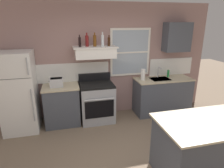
# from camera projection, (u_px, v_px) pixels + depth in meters

# --- Properties ---
(back_wall) EXTENTS (5.40, 0.11, 2.70)m
(back_wall) POSITION_uv_depth(u_px,v_px,m) (105.00, 61.00, 4.71)
(back_wall) COLOR gray
(back_wall) RESTS_ON ground_plane
(refrigerator) EXTENTS (0.70, 0.72, 1.71)m
(refrigerator) POSITION_uv_depth(u_px,v_px,m) (19.00, 93.00, 4.06)
(refrigerator) COLOR white
(refrigerator) RESTS_ON ground_plane
(counter_left_of_stove) EXTENTS (0.79, 0.63, 0.91)m
(counter_left_of_stove) POSITION_uv_depth(u_px,v_px,m) (62.00, 105.00, 4.44)
(counter_left_of_stove) COLOR #474C56
(counter_left_of_stove) RESTS_ON ground_plane
(toaster) EXTENTS (0.30, 0.20, 0.19)m
(toaster) POSITION_uv_depth(u_px,v_px,m) (56.00, 82.00, 4.23)
(toaster) COLOR silver
(toaster) RESTS_ON counter_left_of_stove
(stove_range) EXTENTS (0.76, 0.69, 1.09)m
(stove_range) POSITION_uv_depth(u_px,v_px,m) (97.00, 102.00, 4.58)
(stove_range) COLOR #9EA0A5
(stove_range) RESTS_ON ground_plane
(range_hood_shelf) EXTENTS (0.96, 0.52, 0.24)m
(range_hood_shelf) POSITION_uv_depth(u_px,v_px,m) (95.00, 52.00, 4.31)
(range_hood_shelf) COLOR white
(bottle_balsamic_dark) EXTENTS (0.06, 0.06, 0.25)m
(bottle_balsamic_dark) POSITION_uv_depth(u_px,v_px,m) (80.00, 42.00, 4.17)
(bottle_balsamic_dark) COLOR black
(bottle_balsamic_dark) RESTS_ON range_hood_shelf
(bottle_red_label_wine) EXTENTS (0.07, 0.07, 0.29)m
(bottle_red_label_wine) POSITION_uv_depth(u_px,v_px,m) (87.00, 41.00, 4.23)
(bottle_red_label_wine) COLOR maroon
(bottle_red_label_wine) RESTS_ON range_hood_shelf
(bottle_amber_wine) EXTENTS (0.07, 0.07, 0.30)m
(bottle_amber_wine) POSITION_uv_depth(u_px,v_px,m) (95.00, 41.00, 4.24)
(bottle_amber_wine) COLOR brown
(bottle_amber_wine) RESTS_ON range_hood_shelf
(bottle_clear_tall) EXTENTS (0.06, 0.06, 0.31)m
(bottle_clear_tall) POSITION_uv_depth(u_px,v_px,m) (103.00, 40.00, 4.23)
(bottle_clear_tall) COLOR silver
(bottle_clear_tall) RESTS_ON range_hood_shelf
(bottle_brown_stout) EXTENTS (0.06, 0.06, 0.24)m
(bottle_brown_stout) POSITION_uv_depth(u_px,v_px,m) (109.00, 41.00, 4.32)
(bottle_brown_stout) COLOR #381E0F
(bottle_brown_stout) RESTS_ON range_hood_shelf
(counter_right_with_sink) EXTENTS (1.43, 0.63, 0.91)m
(counter_right_with_sink) POSITION_uv_depth(u_px,v_px,m) (162.00, 95.00, 5.01)
(counter_right_with_sink) COLOR #474C56
(counter_right_with_sink) RESTS_ON ground_plane
(sink_faucet) EXTENTS (0.03, 0.17, 0.28)m
(sink_faucet) POSITION_uv_depth(u_px,v_px,m) (158.00, 71.00, 4.88)
(sink_faucet) COLOR silver
(sink_faucet) RESTS_ON counter_right_with_sink
(paper_towel_roll) EXTENTS (0.11, 0.11, 0.27)m
(paper_towel_roll) POSITION_uv_depth(u_px,v_px,m) (143.00, 75.00, 4.70)
(paper_towel_roll) COLOR white
(paper_towel_roll) RESTS_ON counter_right_with_sink
(dish_soap_bottle) EXTENTS (0.06, 0.06, 0.18)m
(dish_soap_bottle) POSITION_uv_depth(u_px,v_px,m) (168.00, 73.00, 4.97)
(dish_soap_bottle) COLOR #268C3F
(dish_soap_bottle) RESTS_ON counter_right_with_sink
(kitchen_island) EXTENTS (1.40, 0.90, 0.91)m
(kitchen_island) POSITION_uv_depth(u_px,v_px,m) (203.00, 148.00, 2.92)
(kitchen_island) COLOR #474C56
(kitchen_island) RESTS_ON ground_plane
(upper_cabinet_right) EXTENTS (0.64, 0.32, 0.70)m
(upper_cabinet_right) POSITION_uv_depth(u_px,v_px,m) (177.00, 37.00, 4.77)
(upper_cabinet_right) COLOR #474C56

